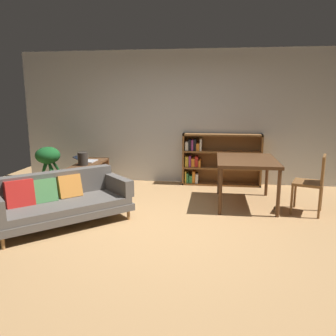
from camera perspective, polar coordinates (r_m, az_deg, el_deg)
ground_plane at (r=4.69m, az=-0.74°, el=-10.05°), size 8.16×8.16×0.00m
back_wall_panel at (r=7.06m, az=2.47°, el=8.48°), size 6.80×0.10×2.70m
fabric_couch at (r=4.99m, az=-18.01°, el=-5.08°), size 1.91×1.88×0.70m
media_console at (r=6.52m, az=-13.21°, el=-1.63°), size 0.41×1.26×0.56m
open_laptop at (r=6.63m, az=-13.58°, el=1.31°), size 0.40×0.33×0.10m
desk_speaker at (r=6.26m, az=-14.17°, el=1.51°), size 0.18×0.18×0.23m
potted_floor_plant at (r=7.01m, az=-19.54°, el=0.90°), size 0.47×0.47×0.82m
dining_table at (r=5.68m, az=13.11°, el=0.75°), size 0.95×1.26×0.77m
dining_chair_near at (r=5.56m, az=23.32°, el=-1.92°), size 0.54×0.55×0.91m
bookshelf at (r=6.96m, az=8.16°, el=1.43°), size 1.58×0.29×1.04m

